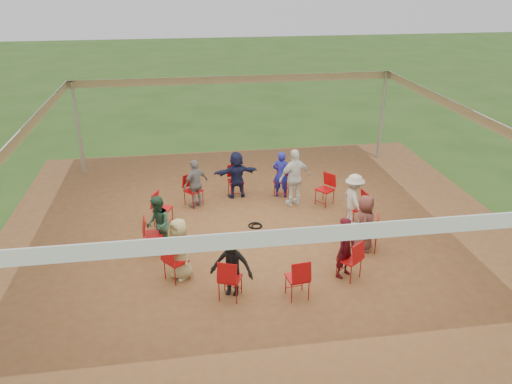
{
  "coord_description": "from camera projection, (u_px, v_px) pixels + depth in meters",
  "views": [
    {
      "loc": [
        -1.77,
        -10.74,
        6.08
      ],
      "look_at": [
        -0.07,
        0.3,
        1.09
      ],
      "focal_mm": 35.0,
      "sensor_mm": 36.0,
      "label": 1
    }
  ],
  "objects": [
    {
      "name": "ground",
      "position": [
        261.0,
        237.0,
        12.42
      ],
      "size": [
        80.0,
        80.0,
        0.0
      ],
      "primitive_type": "plane",
      "color": "#2A4B17",
      "rests_on": "ground"
    },
    {
      "name": "dirt_patch",
      "position": [
        261.0,
        236.0,
        12.42
      ],
      "size": [
        13.0,
        13.0,
        0.0
      ],
      "primitive_type": "plane",
      "color": "brown",
      "rests_on": "ground"
    },
    {
      "name": "tent",
      "position": [
        261.0,
        146.0,
        11.46
      ],
      "size": [
        10.33,
        10.33,
        3.0
      ],
      "color": "#B2B2B7",
      "rests_on": "ground"
    },
    {
      "name": "chair_0",
      "position": [
        369.0,
        233.0,
        11.66
      ],
      "size": [
        0.57,
        0.56,
        0.9
      ],
      "primitive_type": null,
      "rotation": [
        0.0,
        0.0,
        1.17
      ],
      "color": "#A3090A",
      "rests_on": "ground"
    },
    {
      "name": "chair_1",
      "position": [
        357.0,
        208.0,
        12.89
      ],
      "size": [
        0.49,
        0.47,
        0.9
      ],
      "primitive_type": null,
      "rotation": [
        0.0,
        0.0,
        1.7
      ],
      "color": "#A3090A",
      "rests_on": "ground"
    },
    {
      "name": "chair_2",
      "position": [
        325.0,
        190.0,
        13.94
      ],
      "size": [
        0.6,
        0.6,
        0.9
      ],
      "primitive_type": null,
      "rotation": [
        0.0,
        0.0,
        2.22
      ],
      "color": "#A3090A",
      "rests_on": "ground"
    },
    {
      "name": "chair_3",
      "position": [
        282.0,
        181.0,
        14.54
      ],
      "size": [
        0.56,
        0.57,
        0.9
      ],
      "primitive_type": null,
      "rotation": [
        0.0,
        0.0,
        2.74
      ],
      "color": "#A3090A",
      "rests_on": "ground"
    },
    {
      "name": "chair_4",
      "position": [
        236.0,
        181.0,
        14.52
      ],
      "size": [
        0.47,
        0.49,
        0.9
      ],
      "primitive_type": null,
      "rotation": [
        0.0,
        0.0,
        -3.02
      ],
      "color": "#A3090A",
      "rests_on": "ground"
    },
    {
      "name": "chair_5",
      "position": [
        193.0,
        191.0,
        13.89
      ],
      "size": [
        0.6,
        0.6,
        0.9
      ],
      "primitive_type": null,
      "rotation": [
        0.0,
        0.0,
        -2.49
      ],
      "color": "#A3090A",
      "rests_on": "ground"
    },
    {
      "name": "chair_6",
      "position": [
        163.0,
        209.0,
        12.82
      ],
      "size": [
        0.57,
        0.56,
        0.9
      ],
      "primitive_type": null,
      "rotation": [
        0.0,
        0.0,
        -1.97
      ],
      "color": "#A3090A",
      "rests_on": "ground"
    },
    {
      "name": "chair_7",
      "position": [
        154.0,
        235.0,
        11.59
      ],
      "size": [
        0.49,
        0.47,
        0.9
      ],
      "primitive_type": null,
      "rotation": [
        0.0,
        0.0,
        -1.45
      ],
      "color": "#A3090A",
      "rests_on": "ground"
    },
    {
      "name": "chair_8",
      "position": [
        176.0,
        261.0,
        10.54
      ],
      "size": [
        0.6,
        0.6,
        0.9
      ],
      "primitive_type": null,
      "rotation": [
        0.0,
        0.0,
        -0.92
      ],
      "color": "#A3090A",
      "rests_on": "ground"
    },
    {
      "name": "chair_9",
      "position": [
        230.0,
        279.0,
        9.94
      ],
      "size": [
        0.56,
        0.57,
        0.9
      ],
      "primitive_type": null,
      "rotation": [
        0.0,
        0.0,
        -0.4
      ],
      "color": "#A3090A",
      "rests_on": "ground"
    },
    {
      "name": "chair_10",
      "position": [
        297.0,
        278.0,
        9.96
      ],
      "size": [
        0.47,
        0.49,
        0.9
      ],
      "primitive_type": null,
      "rotation": [
        0.0,
        0.0,
        0.12
      ],
      "color": "#A3090A",
      "rests_on": "ground"
    },
    {
      "name": "chair_11",
      "position": [
        349.0,
        260.0,
        10.59
      ],
      "size": [
        0.6,
        0.6,
        0.9
      ],
      "primitive_type": null,
      "rotation": [
        0.0,
        0.0,
        0.65
      ],
      "color": "#A3090A",
      "rests_on": "ground"
    },
    {
      "name": "person_seated_0",
      "position": [
        364.0,
        223.0,
        11.59
      ],
      "size": [
        0.61,
        0.77,
        1.38
      ],
      "primitive_type": "imported",
      "rotation": [
        0.0,
        0.0,
        1.17
      ],
      "color": "brown",
      "rests_on": "ground"
    },
    {
      "name": "person_seated_1",
      "position": [
        354.0,
        200.0,
        12.76
      ],
      "size": [
        0.55,
        0.94,
        1.38
      ],
      "primitive_type": "imported",
      "rotation": [
        0.0,
        0.0,
        1.7
      ],
      "color": "#BAB2A4",
      "rests_on": "ground"
    },
    {
      "name": "person_seated_2",
      "position": [
        281.0,
        174.0,
        14.34
      ],
      "size": [
        0.59,
        0.5,
        1.38
      ],
      "primitive_type": "imported",
      "rotation": [
        0.0,
        0.0,
        2.74
      ],
      "color": "#1D1F96",
      "rests_on": "ground"
    },
    {
      "name": "person_seated_3",
      "position": [
        237.0,
        175.0,
        14.32
      ],
      "size": [
        1.33,
        0.63,
        1.38
      ],
      "primitive_type": "imported",
      "rotation": [
        0.0,
        0.0,
        -3.02
      ],
      "color": "#171C40",
      "rests_on": "ground"
    },
    {
      "name": "person_seated_4",
      "position": [
        196.0,
        184.0,
        13.72
      ],
      "size": [
        0.9,
        0.82,
        1.38
      ],
      "primitive_type": "imported",
      "rotation": [
        0.0,
        0.0,
        -2.49
      ],
      "color": "slate",
      "rests_on": "ground"
    },
    {
      "name": "person_seated_5",
      "position": [
        158.0,
        224.0,
        11.52
      ],
      "size": [
        0.47,
        0.71,
        1.38
      ],
      "primitive_type": "imported",
      "rotation": [
        0.0,
        0.0,
        -1.45
      ],
      "color": "#264834",
      "rests_on": "ground"
    },
    {
      "name": "person_seated_6",
      "position": [
        180.0,
        249.0,
        10.51
      ],
      "size": [
        0.71,
        0.77,
        1.38
      ],
      "primitive_type": "imported",
      "rotation": [
        0.0,
        0.0,
        -0.92
      ],
      "color": "tan",
      "rests_on": "ground"
    },
    {
      "name": "person_seated_7",
      "position": [
        232.0,
        265.0,
        9.94
      ],
      "size": [
        0.99,
        0.75,
        1.38
      ],
      "primitive_type": "imported",
      "rotation": [
        0.0,
        0.0,
        -0.4
      ],
      "color": "black",
      "rests_on": "ground"
    },
    {
      "name": "person_seated_8",
      "position": [
        345.0,
        248.0,
        10.56
      ],
      "size": [
        0.6,
        0.57,
        1.38
      ],
      "primitive_type": "imported",
      "rotation": [
        0.0,
        0.0,
        0.65
      ],
      "color": "#3B080F",
      "rests_on": "ground"
    },
    {
      "name": "standing_person",
      "position": [
        295.0,
        178.0,
        13.78
      ],
      "size": [
        1.06,
        0.75,
        1.64
      ],
      "primitive_type": "imported",
      "rotation": [
        0.0,
        0.0,
        3.44
      ],
      "color": "silver",
      "rests_on": "ground"
    },
    {
      "name": "cable_coil",
      "position": [
        256.0,
        226.0,
        12.89
      ],
      "size": [
        0.45,
        0.45,
        0.03
      ],
      "rotation": [
        0.0,
        0.0,
        -0.3
      ],
      "color": "black",
      "rests_on": "ground"
    },
    {
      "name": "laptop",
      "position": [
        357.0,
        224.0,
        11.64
      ],
      "size": [
        0.37,
        0.4,
        0.22
      ],
      "rotation": [
        0.0,
        0.0,
        1.17
      ],
      "color": "#B7B7BC",
      "rests_on": "ground"
    }
  ]
}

